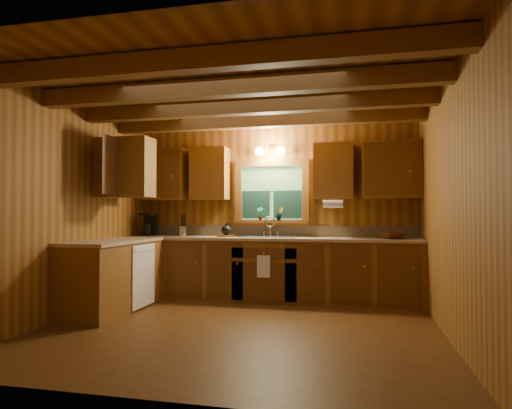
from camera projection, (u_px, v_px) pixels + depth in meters
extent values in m
plane|color=#4B2D12|center=(240.00, 329.00, 4.73)|extent=(4.20, 4.20, 0.00)
plane|color=brown|center=(240.00, 88.00, 4.79)|extent=(4.20, 4.20, 0.00)
plane|color=brown|center=(272.00, 210.00, 6.61)|extent=(4.20, 0.00, 4.20)
plane|color=brown|center=(166.00, 203.00, 2.91)|extent=(4.20, 0.00, 4.20)
plane|color=brown|center=(68.00, 208.00, 5.22)|extent=(0.00, 3.80, 3.80)
plane|color=brown|center=(448.00, 207.00, 4.30)|extent=(0.00, 3.80, 3.80)
cube|color=brown|center=(203.00, 60.00, 3.62)|extent=(4.20, 0.14, 0.18)
cube|color=brown|center=(230.00, 88.00, 4.40)|extent=(4.20, 0.14, 0.18)
cube|color=brown|center=(249.00, 107.00, 5.18)|extent=(4.20, 0.14, 0.18)
cube|color=brown|center=(262.00, 121.00, 5.96)|extent=(4.20, 0.14, 0.18)
cube|color=brown|center=(268.00, 270.00, 6.29)|extent=(4.20, 0.62, 0.86)
cube|color=brown|center=(113.00, 277.00, 5.60)|extent=(0.62, 1.60, 0.86)
cube|color=tan|center=(268.00, 239.00, 6.30)|extent=(4.20, 0.66, 0.04)
cube|color=tan|center=(114.00, 242.00, 5.61)|extent=(0.64, 1.60, 0.04)
cube|color=tan|center=(272.00, 231.00, 6.59)|extent=(4.20, 0.02, 0.16)
cube|color=white|center=(144.00, 276.00, 5.73)|extent=(0.02, 0.60, 0.80)
cube|color=brown|center=(162.00, 175.00, 6.83)|extent=(0.78, 0.34, 0.78)
cube|color=brown|center=(210.00, 174.00, 6.66)|extent=(0.55, 0.34, 0.78)
cube|color=brown|center=(334.00, 171.00, 6.26)|extent=(0.55, 0.34, 0.78)
cube|color=brown|center=(391.00, 170.00, 6.09)|extent=(0.78, 0.34, 0.78)
cube|color=brown|center=(112.00, 168.00, 5.86)|extent=(0.34, 1.10, 0.78)
cube|color=brown|center=(272.00, 163.00, 6.59)|extent=(1.12, 0.08, 0.10)
cube|color=brown|center=(272.00, 223.00, 6.57)|extent=(1.12, 0.08, 0.10)
cube|color=brown|center=(239.00, 193.00, 6.69)|extent=(0.10, 0.08, 0.80)
cube|color=brown|center=(306.00, 192.00, 6.47)|extent=(0.10, 0.08, 0.80)
cube|color=#43712F|center=(272.00, 193.00, 6.62)|extent=(0.92, 0.01, 0.80)
cube|color=#133631|center=(256.00, 205.00, 6.64)|extent=(0.42, 0.02, 0.42)
cube|color=#133631|center=(288.00, 204.00, 6.54)|extent=(0.42, 0.02, 0.42)
cylinder|color=black|center=(272.00, 191.00, 6.59)|extent=(0.92, 0.01, 0.01)
cube|color=brown|center=(271.00, 222.00, 6.53)|extent=(1.06, 0.14, 0.04)
cylinder|color=black|center=(272.00, 147.00, 6.60)|extent=(0.08, 0.03, 0.08)
cylinder|color=black|center=(264.00, 147.00, 6.56)|extent=(0.09, 0.17, 0.08)
cylinder|color=black|center=(277.00, 147.00, 6.52)|extent=(0.09, 0.17, 0.08)
sphere|color=#FFE0A5|center=(259.00, 151.00, 6.51)|extent=(0.13, 0.13, 0.13)
sphere|color=#FFE0A5|center=(281.00, 151.00, 6.44)|extent=(0.13, 0.13, 0.13)
cylinder|color=white|center=(333.00, 204.00, 6.05)|extent=(0.27, 0.11, 0.11)
cube|color=white|center=(264.00, 266.00, 5.98)|extent=(0.18, 0.01, 0.30)
cube|color=silver|center=(268.00, 237.00, 6.31)|extent=(0.82, 0.48, 0.02)
cube|color=#262628|center=(255.00, 241.00, 6.35)|extent=(0.34, 0.40, 0.14)
cube|color=#262628|center=(281.00, 242.00, 6.27)|extent=(0.34, 0.40, 0.14)
cylinder|color=silver|center=(271.00, 229.00, 6.49)|extent=(0.04, 0.04, 0.22)
torus|color=silver|center=(270.00, 222.00, 6.44)|extent=(0.16, 0.02, 0.16)
cube|color=black|center=(148.00, 235.00, 6.70)|extent=(0.20, 0.24, 0.03)
cube|color=black|center=(151.00, 224.00, 6.78)|extent=(0.20, 0.09, 0.33)
cube|color=black|center=(148.00, 214.00, 6.68)|extent=(0.20, 0.22, 0.04)
cylinder|color=black|center=(147.00, 229.00, 6.67)|extent=(0.12, 0.12, 0.14)
cylinder|color=silver|center=(183.00, 231.00, 6.58)|extent=(0.12, 0.12, 0.15)
cylinder|color=black|center=(181.00, 221.00, 6.58)|extent=(0.03, 0.04, 0.22)
cylinder|color=black|center=(183.00, 221.00, 6.58)|extent=(0.01, 0.01, 0.22)
cylinder|color=black|center=(184.00, 221.00, 6.59)|extent=(0.03, 0.04, 0.22)
cylinder|color=black|center=(185.00, 221.00, 6.59)|extent=(0.04, 0.06, 0.21)
cube|color=#502F11|center=(226.00, 236.00, 6.45)|extent=(0.32, 0.28, 0.02)
sphere|color=black|center=(226.00, 230.00, 6.45)|extent=(0.14, 0.14, 0.14)
cylinder|color=black|center=(226.00, 224.00, 6.45)|extent=(0.02, 0.02, 0.04)
imported|color=#48230C|center=(392.00, 235.00, 5.88)|extent=(0.49, 0.49, 0.09)
imported|color=#502F11|center=(260.00, 213.00, 6.55)|extent=(0.11, 0.09, 0.20)
imported|color=#502F11|center=(280.00, 214.00, 6.48)|extent=(0.13, 0.12, 0.19)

